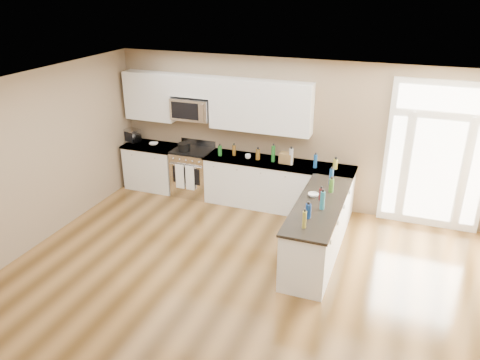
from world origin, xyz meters
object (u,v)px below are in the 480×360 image
Objects in this scene: stockpot at (184,147)px; kitchen_range at (193,172)px; toaster_oven at (132,135)px; peninsula_cabinet at (317,232)px.

kitchen_range is at bearing 40.30° from stockpot.
kitchen_range is 3.50× the size of toaster_oven.
peninsula_cabinet is at bearing -26.89° from kitchen_range.
peninsula_cabinet is at bearing -1.86° from toaster_oven.
peninsula_cabinet is 10.06× the size of stockpot.
stockpot reaches higher than kitchen_range.
kitchen_range is (-2.86, 1.45, 0.05)m from peninsula_cabinet.
peninsula_cabinet is 3.32m from stockpot.
stockpot is 0.75× the size of toaster_oven.
toaster_oven reaches higher than peninsula_cabinet.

